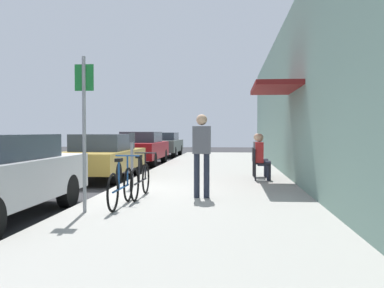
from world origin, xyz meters
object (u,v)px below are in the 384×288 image
parked_car_1 (102,156)px  pedestrian_standing (202,149)px  bicycle_1 (141,180)px  seated_patron_1 (259,153)px  seated_patron_0 (262,155)px  parking_meter (132,156)px  street_sign (84,121)px  parked_car_2 (141,148)px  cafe_chair_0 (259,162)px  parked_car_3 (164,144)px  bicycle_0 (121,187)px  cafe_chair_1 (257,160)px

parked_car_1 → pedestrian_standing: size_ratio=2.59×
bicycle_1 → seated_patron_1: 5.00m
seated_patron_0 → parking_meter: bearing=-151.2°
street_sign → bicycle_1: 2.09m
parked_car_2 → pedestrian_standing: (3.35, -9.67, 0.36)m
cafe_chair_0 → seated_patron_0: (0.06, -0.00, 0.19)m
cafe_chair_0 → seated_patron_1: seated_patron_1 is taller
parked_car_2 → seated_patron_0: size_ratio=3.41×
street_sign → pedestrian_standing: bearing=42.6°
parked_car_3 → cafe_chair_0: parked_car_3 is taller
bicycle_1 → parked_car_3: bearing=97.5°
bicycle_0 → cafe_chair_0: 5.16m
parked_car_1 → bicycle_1: 4.63m
parked_car_3 → cafe_chair_0: 13.47m
parked_car_1 → seated_patron_1: (4.78, 0.09, 0.10)m
parking_meter → bicycle_0: size_ratio=0.77×
parked_car_2 → bicycle_1: 9.96m
pedestrian_standing → bicycle_0: bearing=-140.6°
parked_car_1 → bicycle_1: parked_car_1 is taller
parked_car_3 → bicycle_1: bearing=-82.5°
bicycle_0 → cafe_chair_1: (2.75, 5.27, 0.14)m
bicycle_0 → cafe_chair_0: (2.75, 4.37, 0.14)m
bicycle_1 → pedestrian_standing: bearing=2.8°
street_sign → seated_patron_0: (3.28, 4.93, -0.82)m
parking_meter → cafe_chair_0: 3.64m
parked_car_3 → bicycle_0: 17.10m
parked_car_3 → parking_meter: bearing=-83.9°
parked_car_1 → bicycle_0: (1.97, -5.19, -0.24)m
bicycle_0 → bicycle_1: (0.12, 1.07, 0.00)m
pedestrian_standing → parked_car_3: bearing=101.9°
parked_car_2 → cafe_chair_0: bearing=-53.7°
parked_car_2 → seated_patron_0: bearing=-53.4°
parked_car_1 → cafe_chair_0: (4.72, -0.82, -0.09)m
seated_patron_0 → parked_car_2: bearing=126.6°
parked_car_3 → bicycle_1: parked_car_3 is taller
parked_car_2 → cafe_chair_1: bearing=-49.5°
parked_car_3 → cafe_chair_1: 12.62m
street_sign → seated_patron_1: bearing=60.7°
parked_car_1 → parking_meter: (1.55, -2.60, 0.17)m
bicycle_0 → cafe_chair_1: bearing=62.5°
parking_meter → bicycle_0: (0.42, -2.59, -0.41)m
parked_car_1 → seated_patron_0: seated_patron_0 is taller
street_sign → pedestrian_standing: street_sign is taller
parking_meter → street_sign: (-0.05, -3.16, 0.75)m
parking_meter → parked_car_1: bearing=120.8°
parked_car_3 → seated_patron_0: size_ratio=3.41×
street_sign → seated_patron_0: street_sign is taller
parked_car_3 → street_sign: size_ratio=1.69×
seated_patron_0 → pedestrian_standing: bearing=-113.9°
parked_car_1 → cafe_chair_0: size_ratio=5.06×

